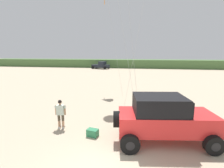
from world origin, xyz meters
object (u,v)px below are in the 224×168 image
jeep (164,118)px  cooler_box (93,133)px  person_watching (61,112)px  distant_pickup (101,65)px

jeep → cooler_box: (-3.49, -0.11, -1.01)m
person_watching → cooler_box: (2.02, -0.60, -0.75)m
cooler_box → jeep: bearing=13.5°
jeep → distant_pickup: bearing=108.2°
cooler_box → distant_pickup: distant_pickup is taller
person_watching → jeep: bearing=-5.1°
jeep → cooler_box: bearing=-178.1°
cooler_box → distant_pickup: size_ratio=0.11×
jeep → person_watching: 5.54m
person_watching → distant_pickup: 36.21m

